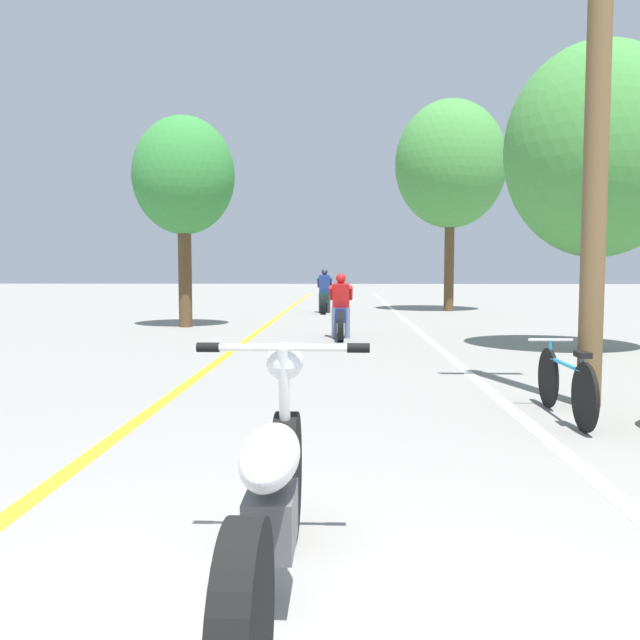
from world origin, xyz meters
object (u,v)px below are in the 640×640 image
at_px(roadside_tree_right_near, 599,151).
at_px(roadside_tree_right_far, 451,165).
at_px(motorcycle_foreground, 272,502).
at_px(bicycle_parked, 565,384).
at_px(roadside_tree_left, 184,177).
at_px(motorcycle_rider_lead, 341,314).
at_px(motorcycle_rider_far, 325,296).
at_px(utility_pole, 599,67).

xyz_separation_m(roadside_tree_right_near, roadside_tree_right_far, (-0.79, 10.90, 1.42)).
bearing_deg(motorcycle_foreground, bicycle_parked, 56.67).
distance_m(roadside_tree_left, motorcycle_rider_lead, 5.47).
height_order(roadside_tree_right_far, bicycle_parked, roadside_tree_right_far).
bearing_deg(motorcycle_foreground, roadside_tree_right_near, 62.97).
height_order(roadside_tree_right_near, motorcycle_rider_far, roadside_tree_right_near).
xyz_separation_m(motorcycle_rider_lead, bicycle_parked, (2.14, -7.32, -0.17)).
height_order(roadside_tree_left, motorcycle_foreground, roadside_tree_left).
distance_m(roadside_tree_right_far, roadside_tree_left, 9.81).
bearing_deg(motorcycle_foreground, roadside_tree_left, 104.69).
relative_size(motorcycle_rider_lead, motorcycle_rider_far, 0.99).
relative_size(utility_pole, roadside_tree_left, 1.32).
height_order(roadside_tree_right_near, bicycle_parked, roadside_tree_right_near).
distance_m(motorcycle_foreground, bicycle_parked, 4.33).
height_order(utility_pole, roadside_tree_right_near, utility_pole).
bearing_deg(bicycle_parked, motorcycle_rider_lead, 106.30).
xyz_separation_m(motorcycle_rider_lead, motorcycle_rider_far, (-0.55, 7.82, 0.03)).
bearing_deg(motorcycle_rider_far, motorcycle_rider_lead, -85.95).
xyz_separation_m(roadside_tree_right_near, motorcycle_foreground, (-4.58, -8.97, -2.94)).
relative_size(roadside_tree_left, bicycle_parked, 3.03).
xyz_separation_m(roadside_tree_right_far, motorcycle_rider_lead, (-3.54, -8.94, -4.31)).
bearing_deg(roadside_tree_right_far, roadside_tree_left, -138.64).
relative_size(utility_pole, motorcycle_foreground, 3.02).
relative_size(motorcycle_foreground, motorcycle_rider_far, 1.11).
bearing_deg(roadside_tree_left, motorcycle_rider_far, 58.87).
height_order(motorcycle_rider_lead, motorcycle_rider_far, motorcycle_rider_far).
bearing_deg(roadside_tree_right_near, motorcycle_foreground, -117.03).
height_order(roadside_tree_right_near, motorcycle_foreground, roadside_tree_right_near).
xyz_separation_m(utility_pole, roadside_tree_left, (-6.33, 9.23, 0.19)).
bearing_deg(bicycle_parked, motorcycle_foreground, -123.33).
bearing_deg(roadside_tree_left, motorcycle_foreground, -75.31).
distance_m(roadside_tree_right_far, motorcycle_rider_lead, 10.54).
height_order(utility_pole, motorcycle_foreground, utility_pole).
bearing_deg(roadside_tree_right_near, motorcycle_rider_lead, 155.63).
bearing_deg(roadside_tree_right_far, utility_pole, -93.55).
bearing_deg(motorcycle_rider_lead, roadside_tree_left, 146.32).
bearing_deg(roadside_tree_right_far, roadside_tree_right_near, -85.84).
relative_size(roadside_tree_right_far, roadside_tree_left, 1.38).
distance_m(roadside_tree_right_near, roadside_tree_right_far, 11.03).
xyz_separation_m(roadside_tree_right_near, motorcycle_rider_lead, (-4.34, 1.97, -2.88)).
distance_m(motorcycle_rider_far, bicycle_parked, 15.37).
relative_size(utility_pole, motorcycle_rider_lead, 3.38).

